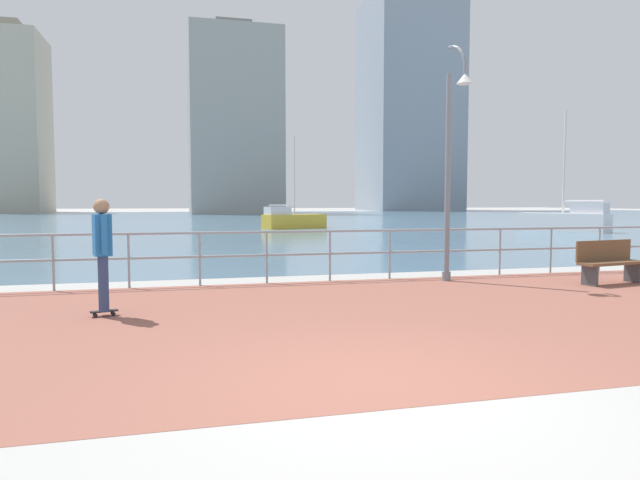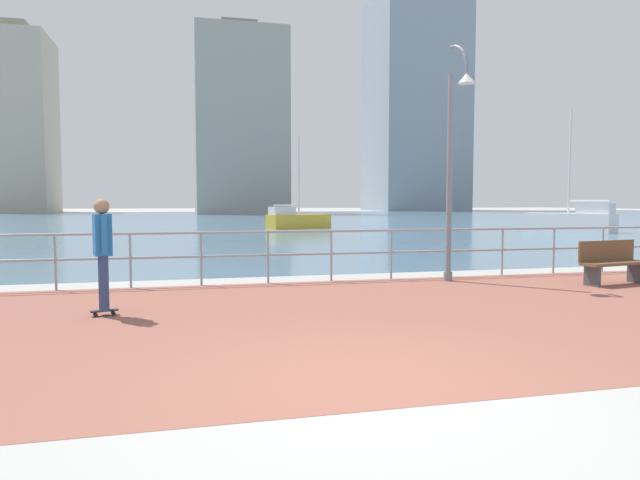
% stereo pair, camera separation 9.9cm
% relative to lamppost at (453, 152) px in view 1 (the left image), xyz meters
% --- Properties ---
extents(ground, '(220.00, 220.00, 0.00)m').
position_rel_lamppost_xyz_m(ground, '(-3.93, 33.95, -2.82)').
color(ground, '#ADAAA5').
extents(brick_paving, '(28.00, 7.49, 0.01)m').
position_rel_lamppost_xyz_m(brick_paving, '(-3.93, -2.98, -2.81)').
color(brick_paving, '#935647').
rests_on(brick_paving, ground).
extents(harbor_water, '(180.00, 88.00, 0.00)m').
position_rel_lamppost_xyz_m(harbor_water, '(-3.93, 45.77, -2.81)').
color(harbor_water, slate).
rests_on(harbor_water, ground).
extents(waterfront_railing, '(25.25, 0.06, 1.13)m').
position_rel_lamppost_xyz_m(waterfront_railing, '(-3.93, 0.77, -2.04)').
color(waterfront_railing, '#8C99A3').
rests_on(waterfront_railing, ground).
extents(lamppost, '(0.36, 0.81, 5.09)m').
position_rel_lamppost_xyz_m(lamppost, '(0.00, 0.00, 0.00)').
color(lamppost, slate).
rests_on(lamppost, ground).
extents(skateboarder, '(0.41, 0.55, 1.79)m').
position_rel_lamppost_xyz_m(skateboarder, '(-6.86, -2.08, -1.74)').
color(skateboarder, black).
rests_on(skateboarder, ground).
extents(park_bench, '(1.65, 0.69, 0.92)m').
position_rel_lamppost_xyz_m(park_bench, '(3.12, -1.10, -2.34)').
color(park_bench, brown).
rests_on(park_bench, ground).
extents(sailboat_gray, '(3.88, 5.13, 7.07)m').
position_rel_lamppost_xyz_m(sailboat_gray, '(16.33, 17.19, -2.14)').
color(sailboat_gray, white).
rests_on(sailboat_gray, ground).
extents(sailboat_teal, '(4.48, 2.77, 6.02)m').
position_rel_lamppost_xyz_m(sailboat_teal, '(1.49, 24.91, -2.24)').
color(sailboat_teal, gold).
rests_on(sailboat_teal, ground).
extents(tower_concrete, '(17.50, 17.11, 44.62)m').
position_rel_lamppost_xyz_m(tower_concrete, '(40.34, 96.64, 18.66)').
color(tower_concrete, '#8493A3').
rests_on(tower_concrete, ground).
extents(tower_brick, '(13.19, 17.38, 28.57)m').
position_rel_lamppost_xyz_m(tower_brick, '(2.56, 76.27, 10.64)').
color(tower_brick, '#939993').
rests_on(tower_brick, ground).
extents(tower_slate, '(10.49, 12.16, 30.78)m').
position_rel_lamppost_xyz_m(tower_slate, '(-32.09, 90.53, 11.74)').
color(tower_slate, '#B2AD99').
rests_on(tower_slate, ground).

